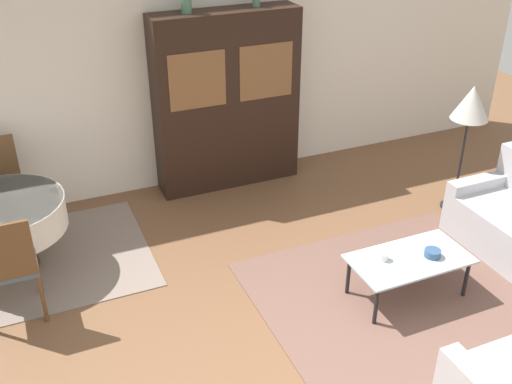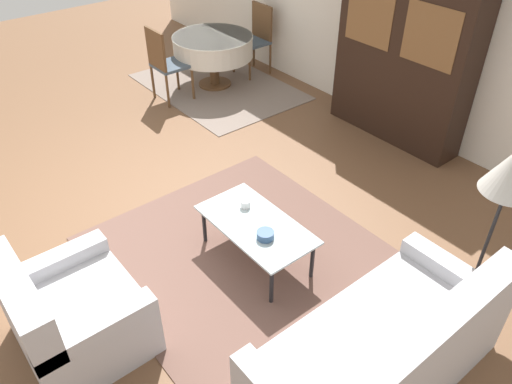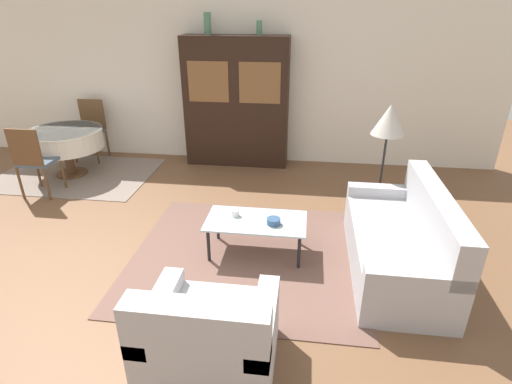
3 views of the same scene
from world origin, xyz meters
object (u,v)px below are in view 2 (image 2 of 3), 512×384
at_px(cup, 245,204).
at_px(couch, 383,354).
at_px(display_cabinet, 404,54).
at_px(dining_chair_far, 256,35).
at_px(bowl, 265,235).
at_px(floor_lamp, 512,175).
at_px(dining_table, 213,47).
at_px(armchair, 71,315).
at_px(dining_chair_near, 165,61).
at_px(coffee_table, 256,227).

bearing_deg(cup, couch, -6.05).
relative_size(display_cabinet, dining_chair_far, 2.05).
height_order(display_cabinet, bowl, display_cabinet).
height_order(floor_lamp, cup, floor_lamp).
bearing_deg(couch, dining_table, 67.66).
height_order(dining_chair_far, cup, dining_chair_far).
bearing_deg(cup, bowl, -16.30).
bearing_deg(dining_table, armchair, -47.82).
height_order(dining_chair_near, cup, dining_chair_near).
distance_m(cup, bowl, 0.45).
height_order(dining_table, dining_chair_far, dining_chair_far).
bearing_deg(display_cabinet, coffee_table, -75.99).
bearing_deg(bowl, floor_lamp, 42.72).
bearing_deg(couch, bowl, 87.45).
distance_m(coffee_table, display_cabinet, 2.90).
bearing_deg(armchair, cup, 93.58).
height_order(coffee_table, dining_table, dining_table).
bearing_deg(dining_table, display_cabinet, 19.09).
relative_size(armchair, floor_lamp, 0.65).
xyz_separation_m(coffee_table, dining_chair_near, (-3.26, 1.05, 0.21)).
bearing_deg(cup, floor_lamp, 31.54).
bearing_deg(floor_lamp, armchair, -120.23).
distance_m(floor_lamp, cup, 2.13).
xyz_separation_m(coffee_table, floor_lamp, (1.45, 1.11, 0.85)).
bearing_deg(bowl, dining_chair_far, 142.03).
bearing_deg(display_cabinet, floor_lamp, -37.33).
relative_size(coffee_table, dining_table, 0.94).
height_order(coffee_table, cup, cup).
bearing_deg(dining_chair_near, armchair, -40.33).
height_order(coffee_table, bowl, bowl).
relative_size(dining_chair_near, dining_chair_far, 1.00).
xyz_separation_m(dining_table, cup, (3.03, -1.77, -0.14)).
height_order(dining_chair_near, dining_chair_far, same).
height_order(couch, coffee_table, couch).
xyz_separation_m(armchair, display_cabinet, (-0.55, 4.35, 0.73)).
distance_m(armchair, cup, 1.69).
height_order(couch, display_cabinet, display_cabinet).
height_order(coffee_table, dining_chair_far, dining_chair_far).
height_order(coffee_table, dining_chair_near, dining_chair_near).
distance_m(armchair, dining_table, 4.67).
bearing_deg(dining_chair_near, bowl, -17.68).
xyz_separation_m(coffee_table, dining_chair_far, (-3.26, 2.64, 0.21)).
bearing_deg(bowl, cup, 163.70).
xyz_separation_m(coffee_table, dining_table, (-3.26, 1.84, 0.22)).
bearing_deg(coffee_table, display_cabinet, 104.01).
height_order(armchair, floor_lamp, floor_lamp).
bearing_deg(coffee_table, dining_chair_near, 162.25).
distance_m(armchair, bowl, 1.60).
bearing_deg(dining_chair_far, bowl, 142.03).
bearing_deg(floor_lamp, display_cabinet, 142.67).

